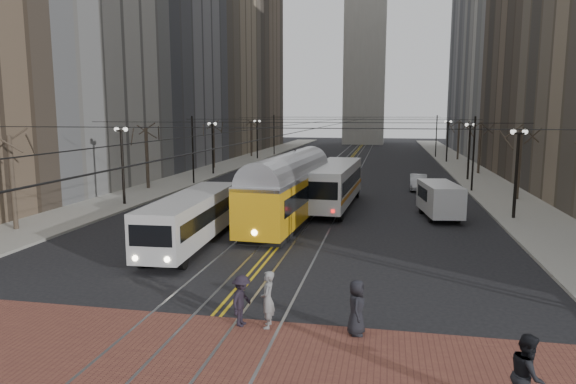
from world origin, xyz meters
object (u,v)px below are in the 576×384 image
at_px(streetcar, 289,195).
at_px(transit_bus, 192,220).
at_px(sedan_grey, 439,196).
at_px(pedestrian_d, 242,300).
at_px(pedestrian_a, 357,307).
at_px(rear_bus, 334,186).
at_px(cargo_van, 440,201).
at_px(pedestrian_b, 268,299).
at_px(sedan_silver, 418,182).
at_px(pedestrian_c, 527,375).

bearing_deg(streetcar, transit_bus, -115.77).
distance_m(transit_bus, sedan_grey, 19.65).
height_order(transit_bus, pedestrian_d, transit_bus).
bearing_deg(streetcar, pedestrian_a, -68.81).
xyz_separation_m(transit_bus, rear_bus, (6.13, 12.44, 0.26)).
relative_size(cargo_van, pedestrian_d, 3.11).
xyz_separation_m(rear_bus, sedan_grey, (7.55, 1.66, -0.81)).
relative_size(sedan_grey, pedestrian_b, 2.47).
xyz_separation_m(streetcar, pedestrian_b, (2.43, -16.29, -0.75)).
bearing_deg(pedestrian_a, sedan_silver, -6.03).
bearing_deg(pedestrian_b, sedan_grey, 157.02).
height_order(cargo_van, pedestrian_a, cargo_van).
bearing_deg(streetcar, rear_bus, 70.78).
height_order(transit_bus, sedan_grey, transit_bus).
xyz_separation_m(transit_bus, pedestrian_c, (13.16, -13.03, -0.35)).
bearing_deg(pedestrian_d, transit_bus, 39.16).
height_order(streetcar, rear_bus, streetcar).
distance_m(streetcar, sedan_grey, 12.24).
height_order(sedan_grey, pedestrian_d, pedestrian_d).
bearing_deg(cargo_van, pedestrian_d, -120.57).
bearing_deg(pedestrian_b, cargo_van, 154.27).
distance_m(rear_bus, pedestrian_d, 21.89).
distance_m(pedestrian_a, pedestrian_c, 5.45).
distance_m(pedestrian_a, pedestrian_b, 2.83).
height_order(rear_bus, pedestrian_a, rear_bus).
relative_size(streetcar, sedan_silver, 3.41).
bearing_deg(transit_bus, sedan_grey, 43.12).
bearing_deg(pedestrian_c, sedan_silver, 9.97).
distance_m(sedan_grey, pedestrian_c, 27.13).
bearing_deg(pedestrian_d, pedestrian_a, -80.27).
relative_size(pedestrian_a, pedestrian_d, 1.04).
height_order(transit_bus, pedestrian_a, transit_bus).
xyz_separation_m(transit_bus, cargo_van, (13.34, 9.77, -0.17)).
distance_m(cargo_van, pedestrian_a, 19.64).
bearing_deg(transit_bus, pedestrian_d, -62.94).
bearing_deg(cargo_van, sedan_silver, 84.82).
bearing_deg(pedestrian_b, streetcar, -176.96).
height_order(sedan_silver, pedestrian_d, pedestrian_d).
xyz_separation_m(streetcar, sedan_silver, (8.87, 15.71, -1.00)).
height_order(rear_bus, pedestrian_b, rear_bus).
bearing_deg(pedestrian_b, rear_bus, 174.90).
distance_m(rear_bus, pedestrian_a, 22.05).
bearing_deg(rear_bus, transit_bus, -113.49).
xyz_separation_m(pedestrian_a, pedestrian_b, (-2.83, 0.00, 0.05)).
xyz_separation_m(rear_bus, cargo_van, (7.22, -2.67, -0.43)).
xyz_separation_m(cargo_van, pedestrian_b, (-7.09, -19.17, -0.22)).
relative_size(streetcar, pedestrian_b, 7.71).
distance_m(transit_bus, pedestrian_a, 13.09).
relative_size(sedan_grey, sedan_silver, 1.09).
bearing_deg(cargo_van, sedan_grey, 77.46).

